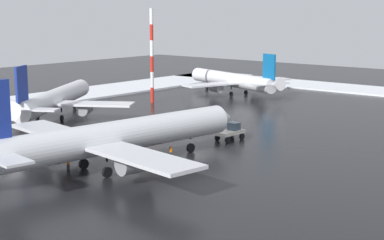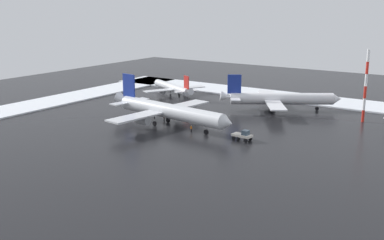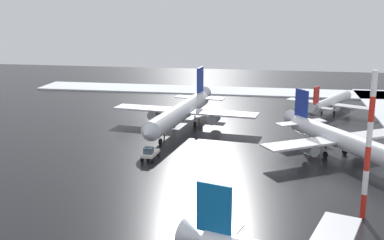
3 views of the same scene
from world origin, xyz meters
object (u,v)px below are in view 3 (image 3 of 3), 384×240
at_px(airplane_parked_portside, 181,112).
at_px(airplane_foreground_jet, 344,141).
at_px(ground_crew_near_tug, 164,134).
at_px(pushback_tug, 150,153).
at_px(airplane_far_rear, 331,102).
at_px(antenna_mast, 369,146).
at_px(ground_crew_beside_wing, 199,121).

relative_size(airplane_parked_portside, airplane_foreground_jet, 1.28).
relative_size(airplane_foreground_jet, ground_crew_near_tug, 18.19).
bearing_deg(airplane_parked_portside, pushback_tug, 4.35).
xyz_separation_m(airplane_parked_portside, airplane_far_rear, (23.53, -34.11, -1.31)).
bearing_deg(pushback_tug, antenna_mast, 65.44).
distance_m(ground_crew_near_tug, ground_crew_beside_wing, 13.34).
height_order(airplane_parked_portside, airplane_far_rear, airplane_parked_portside).
bearing_deg(airplane_far_rear, ground_crew_near_tug, 158.31).
bearing_deg(ground_crew_beside_wing, airplane_parked_portside, 59.25).
relative_size(airplane_far_rear, antenna_mast, 1.29).
distance_m(airplane_parked_portside, pushback_tug, 22.42).
bearing_deg(ground_crew_beside_wing, airplane_far_rear, -136.54).
bearing_deg(airplane_foreground_jet, airplane_far_rear, 144.58).
distance_m(airplane_parked_portside, antenna_mast, 51.58).
xyz_separation_m(airplane_parked_portside, airplane_foreground_jet, (-15.93, -32.41, -0.45)).
distance_m(pushback_tug, ground_crew_beside_wing, 26.48).
relative_size(airplane_foreground_jet, antenna_mast, 1.63).
distance_m(airplane_foreground_jet, pushback_tug, 34.26).
bearing_deg(ground_crew_near_tug, airplane_far_rear, 178.48).
height_order(airplane_foreground_jet, ground_crew_near_tug, airplane_foreground_jet).
height_order(airplane_parked_portside, ground_crew_near_tug, airplane_parked_portside).
height_order(airplane_foreground_jet, airplane_far_rear, airplane_foreground_jet).
xyz_separation_m(airplane_parked_portside, pushback_tug, (-22.23, 1.19, -2.63)).
height_order(airplane_foreground_jet, antenna_mast, antenna_mast).
bearing_deg(pushback_tug, airplane_parked_portside, -179.19).
height_order(pushback_tug, ground_crew_beside_wing, pushback_tug).
distance_m(airplane_foreground_jet, ground_crew_near_tug, 35.14).
bearing_deg(antenna_mast, airplane_far_rear, -1.99).
bearing_deg(ground_crew_near_tug, ground_crew_beside_wing, -156.26).
relative_size(ground_crew_near_tug, antenna_mast, 0.09).
height_order(pushback_tug, ground_crew_near_tug, pushback_tug).
xyz_separation_m(airplane_foreground_jet, airplane_far_rear, (39.46, -1.70, -0.86)).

